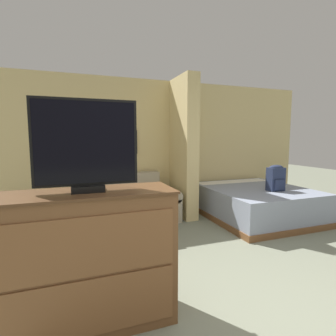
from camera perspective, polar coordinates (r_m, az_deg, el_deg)
wall_back at (r=5.25m, az=-3.74°, el=4.50°), size 6.96×0.16×2.60m
wall_partition_pillar at (r=4.95m, az=3.38°, el=4.45°), size 0.24×0.86×2.60m
couch at (r=4.78m, az=-8.61°, el=-7.71°), size 1.74×0.84×0.83m
coffee_table at (r=3.87m, az=-6.20°, el=-10.17°), size 0.63×0.42×0.43m
side_table at (r=4.68m, az=-21.08°, el=-6.43°), size 0.36×0.36×0.60m
table_lamp at (r=4.60m, az=-21.30°, el=-1.23°), size 0.28×0.28×0.45m
tv_dresser at (r=2.23m, az=-16.50°, el=-18.67°), size 1.31×0.48×1.08m
tv at (r=2.03m, az=-17.32°, el=4.55°), size 0.75×0.16×0.69m
bed at (r=5.20m, az=18.33°, el=-7.06°), size 1.76×1.98×0.56m
backpack at (r=4.94m, az=22.43°, el=-1.92°), size 0.29×0.20×0.45m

